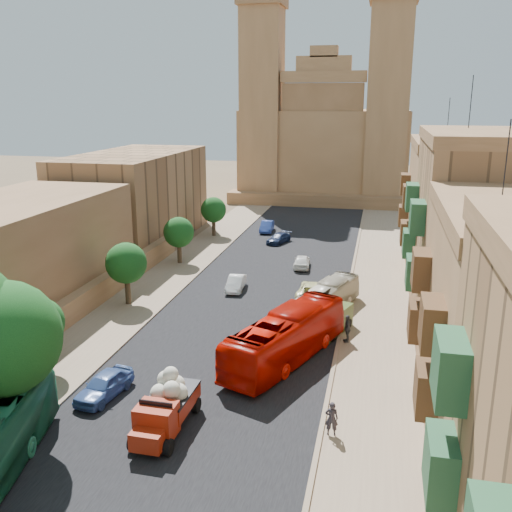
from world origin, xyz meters
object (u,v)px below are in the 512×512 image
at_px(car_white_b, 302,261).
at_px(street_tree_a, 39,323).
at_px(street_tree_b, 126,263).
at_px(pedestrian_a, 332,419).
at_px(bus_red_east, 286,337).
at_px(bus_cream_east, 328,297).
at_px(street_tree_c, 179,233).
at_px(red_truck, 166,406).
at_px(street_tree_d, 213,210).
at_px(olive_pickup, 330,321).
at_px(car_cream, 312,290).
at_px(car_blue_b, 267,227).
at_px(pedestrian_c, 347,329).
at_px(car_dkblue, 279,238).
at_px(car_white_a, 236,283).
at_px(car_blue_a, 104,385).
at_px(church, 326,139).

bearing_deg(car_white_b, street_tree_a, 59.48).
height_order(street_tree_b, pedestrian_a, street_tree_b).
relative_size(bus_red_east, bus_cream_east, 1.36).
xyz_separation_m(street_tree_c, red_truck, (9.50, -28.33, -1.77)).
bearing_deg(street_tree_d, olive_pickup, -58.29).
bearing_deg(car_cream, car_blue_b, -68.12).
distance_m(street_tree_d, pedestrian_c, 32.88).
xyz_separation_m(red_truck, car_cream, (4.62, 20.93, -0.68)).
bearing_deg(red_truck, street_tree_a, 155.51).
height_order(car_cream, car_dkblue, car_cream).
height_order(red_truck, car_white_b, red_truck).
relative_size(street_tree_a, car_white_a, 1.26).
height_order(olive_pickup, car_white_b, olive_pickup).
height_order(street_tree_c, bus_red_east, street_tree_c).
height_order(car_blue_a, pedestrian_c, pedestrian_c).
xyz_separation_m(street_tree_c, car_blue_a, (5.00, -26.00, -2.41)).
bearing_deg(street_tree_a, car_blue_a, -21.77).
xyz_separation_m(car_blue_a, pedestrian_c, (12.53, 10.27, 0.26)).
distance_m(church, street_tree_c, 44.24).
bearing_deg(street_tree_b, street_tree_a, -90.00).
xyz_separation_m(olive_pickup, pedestrian_c, (1.28, -1.43, 0.13)).
xyz_separation_m(street_tree_a, olive_pickup, (16.25, 9.70, -2.26)).
height_order(street_tree_a, pedestrian_a, street_tree_a).
height_order(street_tree_b, car_cream, street_tree_b).
height_order(red_truck, car_blue_b, red_truck).
bearing_deg(car_blue_a, olive_pickup, 55.16).
bearing_deg(street_tree_a, red_truck, -24.49).
relative_size(street_tree_a, bus_red_east, 0.41).
bearing_deg(pedestrian_c, street_tree_d, -160.46).
xyz_separation_m(olive_pickup, car_dkblue, (-8.03, 24.35, -0.28)).
bearing_deg(car_white_b, pedestrian_a, 96.31).
xyz_separation_m(street_tree_a, car_dkblue, (8.21, 34.05, -2.53)).
relative_size(bus_red_east, pedestrian_c, 5.93).
bearing_deg(car_blue_a, red_truck, -18.35).
xyz_separation_m(bus_red_east, pedestrian_a, (3.50, -7.61, -0.68)).
bearing_deg(bus_cream_east, car_cream, -43.19).
bearing_deg(pedestrian_c, street_tree_c, -144.66).
bearing_deg(olive_pickup, street_tree_d, 121.71).
distance_m(red_truck, pedestrian_a, 8.11).
xyz_separation_m(car_blue_a, car_white_b, (7.14, 26.92, -0.05)).
xyz_separation_m(street_tree_b, pedestrian_c, (17.53, -3.73, -2.39)).
xyz_separation_m(car_cream, car_blue_b, (-8.34, 22.72, 0.01)).
distance_m(street_tree_a, car_blue_b, 39.82).
height_order(street_tree_d, bus_cream_east, street_tree_d).
height_order(red_truck, car_blue_a, red_truck).
distance_m(car_cream, pedestrian_a, 19.91).
height_order(olive_pickup, pedestrian_a, pedestrian_a).
height_order(street_tree_a, street_tree_d, street_tree_d).
bearing_deg(street_tree_a, church, 81.46).
xyz_separation_m(street_tree_c, car_blue_b, (5.79, 15.32, -2.44)).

